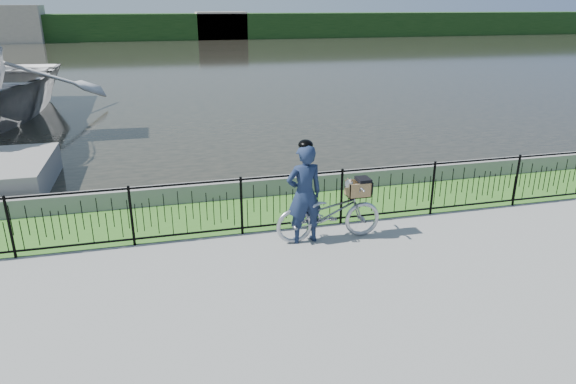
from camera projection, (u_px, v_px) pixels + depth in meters
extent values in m
plane|color=gray|center=(317.00, 266.00, 8.65)|extent=(120.00, 120.00, 0.00)
cube|color=#366D22|center=(281.00, 210.00, 11.01)|extent=(60.00, 2.00, 0.01)
plane|color=#27251D|center=(186.00, 62.00, 38.65)|extent=(120.00, 120.00, 0.00)
cube|color=gray|center=(271.00, 186.00, 11.86)|extent=(60.00, 0.30, 0.40)
cube|color=#1F4018|center=(171.00, 27.00, 62.68)|extent=(120.00, 6.00, 3.00)
cube|color=#B5A691|center=(4.00, 24.00, 56.51)|extent=(8.00, 4.00, 4.00)
cube|color=#B5A691|center=(221.00, 26.00, 62.68)|extent=(6.00, 3.00, 3.20)
imported|color=#A1A4AC|center=(329.00, 213.00, 9.48)|extent=(2.00, 0.70, 1.05)
cube|color=black|center=(358.00, 196.00, 9.51)|extent=(0.38, 0.18, 0.02)
cube|color=olive|center=(358.00, 195.00, 9.51)|extent=(0.43, 0.29, 0.01)
cube|color=olive|center=(355.00, 186.00, 9.59)|extent=(0.43, 0.02, 0.28)
cube|color=olive|center=(361.00, 191.00, 9.34)|extent=(0.43, 0.01, 0.28)
cube|color=olive|center=(368.00, 188.00, 9.51)|extent=(0.02, 0.29, 0.28)
cube|color=olive|center=(348.00, 190.00, 9.42)|extent=(0.01, 0.29, 0.28)
cube|color=black|center=(363.00, 179.00, 9.43)|extent=(0.23, 0.31, 0.06)
cube|color=black|center=(369.00, 186.00, 9.51)|extent=(0.02, 0.31, 0.23)
ellipsoid|color=silver|center=(357.00, 189.00, 9.46)|extent=(0.31, 0.22, 0.20)
sphere|color=silver|center=(349.00, 184.00, 9.36)|extent=(0.15, 0.15, 0.15)
sphere|color=silver|center=(347.00, 186.00, 9.34)|extent=(0.07, 0.07, 0.07)
sphere|color=black|center=(346.00, 186.00, 9.33)|extent=(0.02, 0.02, 0.02)
cone|color=#96613E|center=(348.00, 180.00, 9.39)|extent=(0.06, 0.08, 0.08)
cone|color=#96613E|center=(351.00, 181.00, 9.31)|extent=(0.06, 0.08, 0.08)
imported|color=#16223D|center=(304.00, 194.00, 9.25)|extent=(0.72, 0.51, 1.86)
ellipsoid|color=black|center=(305.00, 145.00, 8.93)|extent=(0.26, 0.29, 0.18)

